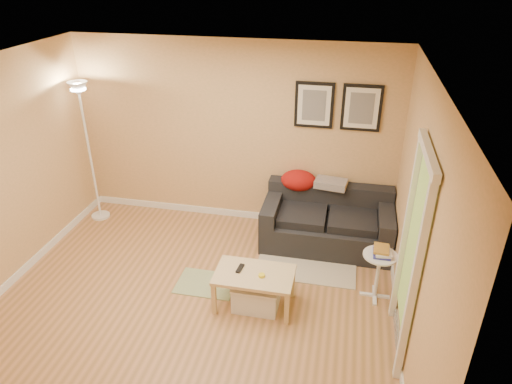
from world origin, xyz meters
TOP-DOWN VIEW (x-y plane):
  - floor at (0.00, 0.00)m, footprint 4.50×4.50m
  - ceiling at (0.00, 0.00)m, footprint 4.50×4.50m
  - wall_back at (0.00, 2.00)m, footprint 4.50×0.00m
  - wall_front at (0.00, -2.00)m, footprint 4.50×0.00m
  - wall_right at (2.25, 0.00)m, footprint 0.00×4.00m
  - baseboard_back at (0.00, 1.99)m, footprint 4.50×0.02m
  - baseboard_left at (-2.24, 0.00)m, footprint 0.02×4.00m
  - baseboard_right at (2.24, 0.00)m, footprint 0.02×4.00m
  - sofa at (1.38, 1.53)m, footprint 1.70×0.90m
  - red_throw at (0.94, 1.84)m, footprint 0.48×0.36m
  - plaid_throw at (1.38, 1.81)m, footprint 0.45×0.32m
  - framed_print_left at (1.08, 1.98)m, footprint 0.50×0.04m
  - framed_print_right at (1.68, 1.98)m, footprint 0.50×0.04m
  - area_rug at (1.18, 1.03)m, footprint 1.25×0.85m
  - green_runner at (0.04, 0.35)m, footprint 0.70×0.50m
  - coffee_table at (0.68, 0.12)m, footprint 0.89×0.56m
  - remote_control at (0.51, 0.16)m, footprint 0.07×0.16m
  - tape_roll at (0.77, 0.08)m, footprint 0.07×0.07m
  - storage_bin at (0.71, 0.09)m, footprint 0.51×0.38m
  - side_table at (2.02, 0.54)m, footprint 0.38×0.38m
  - book_stack at (2.03, 0.56)m, footprint 0.19×0.25m
  - floor_lamp at (-2.00, 1.56)m, footprint 0.27×0.27m
  - doorway at (2.20, -0.15)m, footprint 0.12×1.01m

SIDE VIEW (x-z plane):
  - floor at x=0.00m, z-range 0.00..0.00m
  - area_rug at x=1.18m, z-range 0.00..0.01m
  - green_runner at x=0.04m, z-range 0.00..0.01m
  - baseboard_back at x=0.00m, z-range 0.00..0.10m
  - baseboard_left at x=-2.24m, z-range 0.00..0.10m
  - baseboard_right at x=2.24m, z-range 0.00..0.10m
  - storage_bin at x=0.71m, z-range 0.00..0.32m
  - coffee_table at x=0.68m, z-range 0.00..0.43m
  - side_table at x=2.02m, z-range 0.00..0.59m
  - sofa at x=1.38m, z-range 0.00..0.75m
  - remote_control at x=0.51m, z-range 0.43..0.45m
  - tape_roll at x=0.77m, z-range 0.43..0.46m
  - book_stack at x=2.03m, z-range 0.59..0.66m
  - red_throw at x=0.94m, z-range 0.63..0.91m
  - plaid_throw at x=1.38m, z-range 0.73..0.83m
  - floor_lamp at x=-2.00m, z-range -0.06..2.00m
  - doorway at x=2.20m, z-range -0.04..2.09m
  - wall_back at x=0.00m, z-range -0.95..3.55m
  - wall_front at x=0.00m, z-range -0.95..3.55m
  - wall_right at x=2.25m, z-range -0.70..3.30m
  - framed_print_left at x=1.08m, z-range 1.50..2.10m
  - framed_print_right at x=1.68m, z-range 1.50..2.10m
  - ceiling at x=0.00m, z-range 2.60..2.60m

